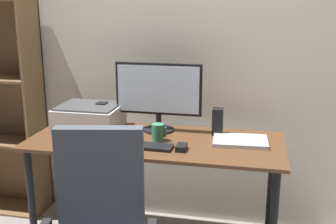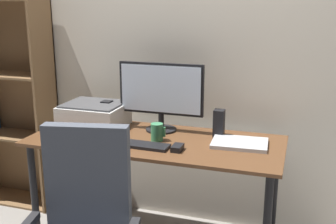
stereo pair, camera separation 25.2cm
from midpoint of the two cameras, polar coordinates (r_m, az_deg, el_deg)
The scene contains 11 objects.
back_wall at distance 2.89m, azimuth 4.04°, elevation 9.85°, with size 6.40×0.10×2.60m, color beige.
desk at distance 2.57m, azimuth 1.06°, elevation -5.69°, with size 1.54×0.65×0.74m.
monitor at distance 2.65m, azimuth 1.75°, elevation 2.67°, with size 0.56×0.20×0.44m.
keyboard at distance 2.41m, azimuth -0.25°, elevation -4.64°, with size 0.29×0.11×0.02m, color black.
mouse at distance 2.35m, azimuth 4.36°, elevation -4.96°, with size 0.06×0.10×0.03m, color black.
coffee_mug at distance 2.50m, azimuth 1.38°, elevation -2.80°, with size 0.09×0.07×0.11m.
laptop at distance 2.50m, azimuth 12.64°, elevation -4.23°, with size 0.32×0.23×0.02m, color #B7BABC.
speaker_left at distance 2.81m, azimuth -5.80°, elevation -0.21°, with size 0.06×0.07×0.17m, color black.
speaker_right at distance 2.60m, azimuth 9.74°, elevation -1.57°, with size 0.06×0.07×0.17m, color black.
printer at distance 2.79m, azimuth -7.53°, elevation -0.44°, with size 0.40×0.34×0.16m.
bookshelf at distance 3.38m, azimuth -18.39°, elevation 0.85°, with size 0.63×0.28×1.57m.
Camera 2 is at (0.82, -2.27, 1.56)m, focal length 44.62 mm.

